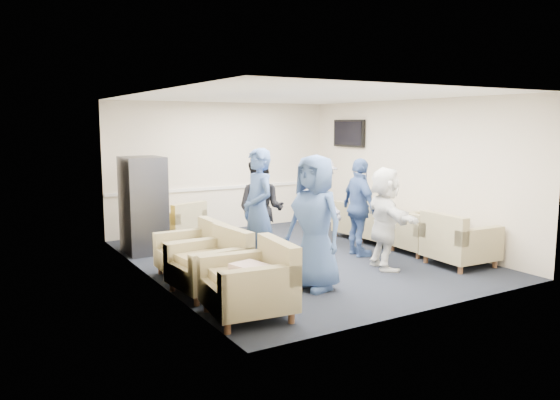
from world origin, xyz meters
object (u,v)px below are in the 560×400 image
armchair_right_far (356,222)px  person_back_right (321,201)px  armchair_left_near (253,285)px  armchair_left_mid (213,266)px  armchair_corner (180,224)px  person_mid_right (359,207)px  person_front_left (315,223)px  armchair_left_far (194,253)px  person_front_right (385,218)px  vending_machine (144,205)px  person_back_left (261,210)px  armchair_right_near (458,243)px  person_mid_left (258,211)px  armchair_right_midfar (386,226)px  armchair_right_midnear (417,235)px

armchair_right_far → person_back_right: bearing=89.8°
armchair_left_near → person_back_right: (2.95, 2.84, 0.44)m
armchair_right_far → armchair_left_mid: bearing=107.5°
armchair_corner → person_mid_right: 3.59m
armchair_right_far → person_front_left: size_ratio=0.47×
armchair_left_far → person_front_right: person_front_right is taller
armchair_corner → vending_machine: 1.24m
person_front_left → armchair_left_far: bearing=-156.4°
armchair_left_near → armchair_left_far: 1.98m
armchair_corner → person_back_left: bearing=86.1°
armchair_right_far → person_back_right: person_back_right is taller
armchair_left_far → armchair_left_near: bearing=-1.1°
armchair_left_far → person_mid_right: bearing=85.8°
armchair_right_far → person_back_right: (-0.96, -0.13, 0.51)m
armchair_right_near → person_mid_left: bearing=68.5°
armchair_right_midfar → person_front_left: (-2.71, -1.59, 0.57)m
armchair_left_far → person_mid_left: bearing=73.8°
armchair_left_far → armchair_right_near: size_ratio=0.92×
armchair_right_midfar → armchair_left_near: bearing=117.4°
armchair_left_far → person_mid_left: 1.14m
person_mid_left → armchair_right_far: bearing=115.6°
armchair_left_near → person_mid_left: 2.04m
person_mid_left → person_mid_right: size_ratio=1.13×
armchair_right_midfar → person_mid_left: bearing=97.6°
armchair_right_near → person_mid_right: 1.70m
person_back_right → armchair_right_midfar: bearing=-127.3°
armchair_right_midfar → person_mid_left: size_ratio=0.47×
armchair_right_midfar → person_back_left: person_back_left is taller
armchair_right_far → person_mid_left: 3.25m
armchair_right_midnear → person_back_left: 2.81m
armchair_right_midnear → person_front_left: person_front_left is taller
armchair_left_far → person_back_left: person_back_left is taller
armchair_left_far → person_front_left: (1.18, -1.43, 0.58)m
person_mid_left → person_front_right: bearing=67.0°
person_front_left → person_front_right: (1.54, 0.32, -0.12)m
armchair_right_midfar → person_mid_right: bearing=111.7°
person_front_left → armchair_right_near: bearing=70.5°
person_back_right → armchair_left_near: bearing=131.5°
armchair_right_midfar → person_back_left: (-2.55, 0.22, 0.49)m
armchair_left_near → vending_machine: 3.88m
armchair_left_far → armchair_corner: size_ratio=0.85×
armchair_left_far → person_mid_left: person_mid_left is taller
armchair_left_near → armchair_right_midnear: size_ratio=1.27×
armchair_left_far → person_mid_left: size_ratio=0.46×
person_front_right → person_mid_right: bearing=6.3°
armchair_left_near → person_mid_left: (0.99, 1.69, 0.57)m
armchair_right_midnear → armchair_corner: (-3.20, 3.16, 0.00)m
armchair_corner → person_mid_left: 2.90m
person_front_left → person_back_right: size_ratio=1.13×
armchair_left_mid → armchair_right_far: 4.36m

